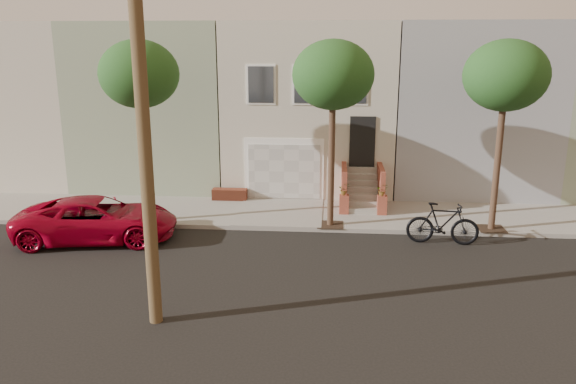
{
  "coord_description": "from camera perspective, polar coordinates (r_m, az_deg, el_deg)",
  "views": [
    {
      "loc": [
        1.0,
        -14.73,
        6.23
      ],
      "look_at": [
        -0.41,
        3.0,
        1.54
      ],
      "focal_mm": 34.8,
      "sensor_mm": 36.0,
      "label": 1
    }
  ],
  "objects": [
    {
      "name": "house_row",
      "position": [
        26.07,
        2.36,
        9.05
      ],
      "size": [
        33.1,
        11.7,
        7.0
      ],
      "color": "beige",
      "rests_on": "sidewalk"
    },
    {
      "name": "tree_mid",
      "position": [
        18.66,
        4.63,
        11.72
      ],
      "size": [
        2.7,
        2.57,
        6.3
      ],
      "color": "#2D2116",
      "rests_on": "sidewalk"
    },
    {
      "name": "ground",
      "position": [
        16.02,
        0.61,
        -8.12
      ],
      "size": [
        90.0,
        90.0,
        0.0
      ],
      "primitive_type": "plane",
      "color": "black",
      "rests_on": "ground"
    },
    {
      "name": "sidewalk",
      "position": [
        21.03,
        1.62,
        -2.27
      ],
      "size": [
        40.0,
        3.7,
        0.15
      ],
      "primitive_type": "cube",
      "color": "#99968B",
      "rests_on": "ground"
    },
    {
      "name": "tree_right",
      "position": [
        19.45,
        21.37,
        10.9
      ],
      "size": [
        2.7,
        2.57,
        6.3
      ],
      "color": "#2D2116",
      "rests_on": "sidewalk"
    },
    {
      "name": "tree_left",
      "position": [
        19.76,
        -14.98,
        11.45
      ],
      "size": [
        2.7,
        2.57,
        6.3
      ],
      "color": "#2D2116",
      "rests_on": "sidewalk"
    },
    {
      "name": "motorcycle",
      "position": [
        18.6,
        15.53,
        -3.13
      ],
      "size": [
        2.34,
        0.86,
        1.38
      ],
      "primitive_type": "imported",
      "rotation": [
        0.0,
        0.0,
        1.48
      ],
      "color": "black",
      "rests_on": "ground"
    },
    {
      "name": "pickup_truck",
      "position": [
        19.33,
        -18.94,
        -2.65
      ],
      "size": [
        5.44,
        3.14,
        1.43
      ],
      "primitive_type": "imported",
      "rotation": [
        0.0,
        0.0,
        1.73
      ],
      "color": "#9B031C",
      "rests_on": "ground"
    }
  ]
}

